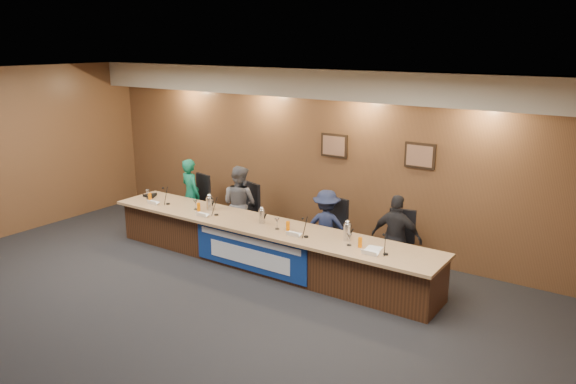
% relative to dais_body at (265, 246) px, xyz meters
% --- Properties ---
extents(floor, '(10.00, 10.00, 0.00)m').
position_rel_dais_body_xyz_m(floor, '(0.00, -2.40, -0.35)').
color(floor, black).
rests_on(floor, ground).
extents(ceiling, '(10.00, 8.00, 0.04)m').
position_rel_dais_body_xyz_m(ceiling, '(0.00, -2.40, 2.85)').
color(ceiling, silver).
rests_on(ceiling, wall_back).
extents(wall_back, '(10.00, 0.04, 3.20)m').
position_rel_dais_body_xyz_m(wall_back, '(0.00, 1.60, 1.25)').
color(wall_back, brown).
rests_on(wall_back, floor).
extents(soffit, '(10.00, 0.50, 0.50)m').
position_rel_dais_body_xyz_m(soffit, '(0.00, 1.35, 2.60)').
color(soffit, beige).
rests_on(soffit, wall_back).
extents(dais_body, '(6.00, 0.80, 0.70)m').
position_rel_dais_body_xyz_m(dais_body, '(0.00, 0.00, 0.00)').
color(dais_body, '#3A2011').
rests_on(dais_body, floor).
extents(dais_top, '(6.10, 0.95, 0.05)m').
position_rel_dais_body_xyz_m(dais_top, '(0.00, -0.05, 0.38)').
color(dais_top, '#A17B53').
rests_on(dais_top, dais_body).
extents(banner, '(2.20, 0.02, 0.65)m').
position_rel_dais_body_xyz_m(banner, '(0.00, -0.41, 0.03)').
color(banner, navy).
rests_on(banner, dais_body).
extents(banner_text_upper, '(2.00, 0.01, 0.10)m').
position_rel_dais_body_xyz_m(banner_text_upper, '(0.00, -0.43, 0.23)').
color(banner_text_upper, silver).
rests_on(banner_text_upper, banner).
extents(banner_text_lower, '(1.60, 0.01, 0.28)m').
position_rel_dais_body_xyz_m(banner_text_lower, '(0.00, -0.43, -0.05)').
color(banner_text_lower, silver).
rests_on(banner_text_lower, banner).
extents(wall_photo_left, '(0.52, 0.04, 0.42)m').
position_rel_dais_body_xyz_m(wall_photo_left, '(0.40, 1.57, 1.50)').
color(wall_photo_left, black).
rests_on(wall_photo_left, wall_back).
extents(wall_photo_right, '(0.52, 0.04, 0.42)m').
position_rel_dais_body_xyz_m(wall_photo_right, '(2.00, 1.57, 1.50)').
color(wall_photo_right, black).
rests_on(wall_photo_right, wall_back).
extents(panelist_a, '(0.60, 0.48, 1.43)m').
position_rel_dais_body_xyz_m(panelist_a, '(-2.33, 0.71, 0.37)').
color(panelist_a, '#0E5E43').
rests_on(panelist_a, floor).
extents(panelist_b, '(0.72, 0.57, 1.45)m').
position_rel_dais_body_xyz_m(panelist_b, '(-1.10, 0.71, 0.38)').
color(panelist_b, '#55555B').
rests_on(panelist_b, floor).
extents(panelist_c, '(0.94, 0.73, 1.27)m').
position_rel_dais_body_xyz_m(panelist_c, '(0.77, 0.71, 0.29)').
color(panelist_c, '#171E3A').
rests_on(panelist_c, floor).
extents(panelist_d, '(0.84, 0.41, 1.38)m').
position_rel_dais_body_xyz_m(panelist_d, '(2.03, 0.71, 0.34)').
color(panelist_d, black).
rests_on(panelist_d, floor).
extents(office_chair_a, '(0.57, 0.57, 0.08)m').
position_rel_dais_body_xyz_m(office_chair_a, '(-2.33, 0.81, 0.13)').
color(office_chair_a, black).
rests_on(office_chair_a, floor).
extents(office_chair_b, '(0.60, 0.60, 0.08)m').
position_rel_dais_body_xyz_m(office_chair_b, '(-1.10, 0.81, 0.13)').
color(office_chair_b, black).
rests_on(office_chair_b, floor).
extents(office_chair_c, '(0.56, 0.56, 0.08)m').
position_rel_dais_body_xyz_m(office_chair_c, '(0.77, 0.81, 0.13)').
color(office_chair_c, black).
rests_on(office_chair_c, floor).
extents(office_chair_d, '(0.57, 0.57, 0.08)m').
position_rel_dais_body_xyz_m(office_chair_d, '(2.03, 0.81, 0.13)').
color(office_chair_d, black).
rests_on(office_chair_d, floor).
extents(nameplate_a, '(0.24, 0.08, 0.10)m').
position_rel_dais_body_xyz_m(nameplate_a, '(-2.36, -0.29, 0.45)').
color(nameplate_a, white).
rests_on(nameplate_a, dais_top).
extents(microphone_a, '(0.07, 0.07, 0.02)m').
position_rel_dais_body_xyz_m(microphone_a, '(-2.12, -0.12, 0.41)').
color(microphone_a, black).
rests_on(microphone_a, dais_top).
extents(juice_glass_a, '(0.06, 0.06, 0.15)m').
position_rel_dais_body_xyz_m(juice_glass_a, '(-2.57, -0.14, 0.47)').
color(juice_glass_a, orange).
rests_on(juice_glass_a, dais_top).
extents(water_glass_a, '(0.08, 0.08, 0.18)m').
position_rel_dais_body_xyz_m(water_glass_a, '(-2.70, -0.07, 0.49)').
color(water_glass_a, silver).
rests_on(water_glass_a, dais_top).
extents(nameplate_b, '(0.24, 0.08, 0.10)m').
position_rel_dais_body_xyz_m(nameplate_b, '(-1.11, -0.33, 0.45)').
color(nameplate_b, white).
rests_on(nameplate_b, dais_top).
extents(microphone_b, '(0.07, 0.07, 0.02)m').
position_rel_dais_body_xyz_m(microphone_b, '(-0.94, -0.12, 0.41)').
color(microphone_b, black).
rests_on(microphone_b, dais_top).
extents(juice_glass_b, '(0.06, 0.06, 0.15)m').
position_rel_dais_body_xyz_m(juice_glass_b, '(-1.36, -0.11, 0.47)').
color(juice_glass_b, orange).
rests_on(juice_glass_b, dais_top).
extents(water_glass_b, '(0.08, 0.08, 0.18)m').
position_rel_dais_body_xyz_m(water_glass_b, '(-1.47, -0.07, 0.49)').
color(water_glass_b, silver).
rests_on(water_glass_b, dais_top).
extents(nameplate_c, '(0.24, 0.08, 0.10)m').
position_rel_dais_body_xyz_m(nameplate_c, '(0.74, -0.27, 0.45)').
color(nameplate_c, white).
rests_on(nameplate_c, dais_top).
extents(microphone_c, '(0.07, 0.07, 0.02)m').
position_rel_dais_body_xyz_m(microphone_c, '(0.94, -0.19, 0.41)').
color(microphone_c, black).
rests_on(microphone_c, dais_top).
extents(juice_glass_c, '(0.06, 0.06, 0.15)m').
position_rel_dais_body_xyz_m(juice_glass_c, '(0.53, -0.08, 0.47)').
color(juice_glass_c, orange).
rests_on(juice_glass_c, dais_top).
extents(water_glass_c, '(0.08, 0.08, 0.18)m').
position_rel_dais_body_xyz_m(water_glass_c, '(0.35, -0.12, 0.49)').
color(water_glass_c, silver).
rests_on(water_glass_c, dais_top).
extents(nameplate_d, '(0.24, 0.08, 0.10)m').
position_rel_dais_body_xyz_m(nameplate_d, '(2.07, -0.33, 0.45)').
color(nameplate_d, white).
rests_on(nameplate_d, dais_top).
extents(microphone_d, '(0.07, 0.07, 0.02)m').
position_rel_dais_body_xyz_m(microphone_d, '(2.25, -0.17, 0.41)').
color(microphone_d, black).
rests_on(microphone_d, dais_top).
extents(juice_glass_d, '(0.06, 0.06, 0.15)m').
position_rel_dais_body_xyz_m(juice_glass_d, '(1.81, -0.11, 0.47)').
color(juice_glass_d, orange).
rests_on(juice_glass_d, dais_top).
extents(water_glass_d, '(0.08, 0.08, 0.18)m').
position_rel_dais_body_xyz_m(water_glass_d, '(1.65, -0.13, 0.49)').
color(water_glass_d, silver).
rests_on(water_glass_d, dais_top).
extents(carafe_left, '(0.13, 0.13, 0.23)m').
position_rel_dais_body_xyz_m(carafe_left, '(-1.25, 0.06, 0.51)').
color(carafe_left, silver).
rests_on(carafe_left, dais_top).
extents(carafe_mid, '(0.11, 0.11, 0.23)m').
position_rel_dais_body_xyz_m(carafe_mid, '(-0.03, -0.02, 0.51)').
color(carafe_mid, silver).
rests_on(carafe_mid, dais_top).
extents(carafe_right, '(0.12, 0.12, 0.26)m').
position_rel_dais_body_xyz_m(carafe_right, '(1.52, 0.04, 0.53)').
color(carafe_right, silver).
rests_on(carafe_right, dais_top).
extents(speakerphone, '(0.32, 0.32, 0.05)m').
position_rel_dais_body_xyz_m(speakerphone, '(-2.76, 0.06, 0.43)').
color(speakerphone, black).
rests_on(speakerphone, dais_top).
extents(paper_stack, '(0.26, 0.33, 0.01)m').
position_rel_dais_body_xyz_m(paper_stack, '(2.01, -0.08, 0.40)').
color(paper_stack, white).
rests_on(paper_stack, dais_top).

